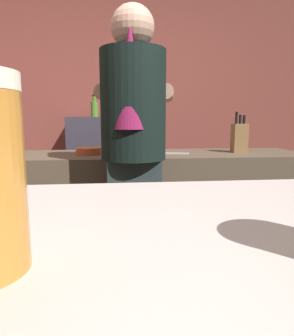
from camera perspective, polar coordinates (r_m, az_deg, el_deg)
wall_back at (r=3.49m, az=-7.50°, el=12.52°), size 5.20×0.10×2.70m
prep_counter at (r=2.17m, az=1.43°, el=-9.20°), size 2.10×0.60×0.91m
back_shelf at (r=3.25m, az=-6.70°, el=-0.79°), size 0.89×0.36×1.17m
bartender at (r=1.60m, az=-2.60°, el=3.84°), size 0.47×0.54×1.71m
knife_block at (r=2.22m, az=17.09°, el=5.56°), size 0.10×0.08×0.28m
mixing_bowl at (r=2.02m, az=-10.94°, el=3.15°), size 0.17×0.17×0.05m
chefs_knife at (r=2.04m, az=4.63°, el=2.81°), size 0.24×0.08×0.01m
bottle_vinegar at (r=3.18m, az=-9.93°, el=11.05°), size 0.07×0.07×0.22m
bottle_olive_oil at (r=3.30m, az=-4.02°, el=11.22°), size 0.07×0.07×0.24m
bottle_hot_sauce at (r=3.28m, az=-8.31°, el=10.77°), size 0.05×0.05×0.19m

